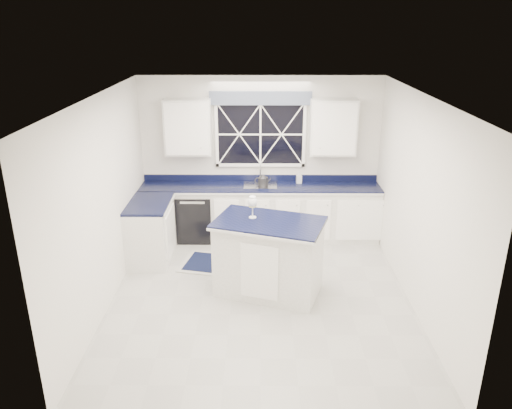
{
  "coord_description": "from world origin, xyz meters",
  "views": [
    {
      "loc": [
        -0.02,
        -5.92,
        3.58
      ],
      "look_at": [
        -0.06,
        0.4,
        1.19
      ],
      "focal_mm": 35.0,
      "sensor_mm": 36.0,
      "label": 1
    }
  ],
  "objects_px": {
    "wine_glass": "(253,203)",
    "dishwasher": "(196,215)",
    "kettle": "(263,180)",
    "soap_bottle": "(299,177)",
    "island": "(269,257)",
    "faucet": "(260,173)"
  },
  "relations": [
    {
      "from": "island",
      "to": "wine_glass",
      "type": "bearing_deg",
      "value": 169.38
    },
    {
      "from": "island",
      "to": "kettle",
      "type": "xyz_separation_m",
      "value": [
        -0.07,
        1.82,
        0.5
      ]
    },
    {
      "from": "kettle",
      "to": "soap_bottle",
      "type": "height_order",
      "value": "soap_bottle"
    },
    {
      "from": "dishwasher",
      "to": "kettle",
      "type": "bearing_deg",
      "value": 0.99
    },
    {
      "from": "dishwasher",
      "to": "faucet",
      "type": "relative_size",
      "value": 2.72
    },
    {
      "from": "island",
      "to": "wine_glass",
      "type": "relative_size",
      "value": 5.35
    },
    {
      "from": "island",
      "to": "faucet",
      "type": "bearing_deg",
      "value": 111.49
    },
    {
      "from": "wine_glass",
      "to": "soap_bottle",
      "type": "bearing_deg",
      "value": 67.43
    },
    {
      "from": "faucet",
      "to": "kettle",
      "type": "xyz_separation_m",
      "value": [
        0.04,
        -0.17,
        -0.07
      ]
    },
    {
      "from": "island",
      "to": "soap_bottle",
      "type": "xyz_separation_m",
      "value": [
        0.54,
        1.95,
        0.51
      ]
    },
    {
      "from": "wine_glass",
      "to": "kettle",
      "type": "bearing_deg",
      "value": 84.93
    },
    {
      "from": "dishwasher",
      "to": "faucet",
      "type": "bearing_deg",
      "value": 10.02
    },
    {
      "from": "wine_glass",
      "to": "soap_bottle",
      "type": "xyz_separation_m",
      "value": [
        0.76,
        1.83,
        -0.22
      ]
    },
    {
      "from": "dishwasher",
      "to": "soap_bottle",
      "type": "distance_m",
      "value": 1.87
    },
    {
      "from": "dishwasher",
      "to": "island",
      "type": "xyz_separation_m",
      "value": [
        1.21,
        -1.8,
        0.12
      ]
    },
    {
      "from": "kettle",
      "to": "soap_bottle",
      "type": "bearing_deg",
      "value": 15.71
    },
    {
      "from": "wine_glass",
      "to": "dishwasher",
      "type": "bearing_deg",
      "value": 120.6
    },
    {
      "from": "faucet",
      "to": "soap_bottle",
      "type": "height_order",
      "value": "faucet"
    },
    {
      "from": "faucet",
      "to": "island",
      "type": "relative_size",
      "value": 0.19
    },
    {
      "from": "dishwasher",
      "to": "kettle",
      "type": "relative_size",
      "value": 2.98
    },
    {
      "from": "island",
      "to": "kettle",
      "type": "height_order",
      "value": "kettle"
    },
    {
      "from": "island",
      "to": "wine_glass",
      "type": "distance_m",
      "value": 0.77
    }
  ]
}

